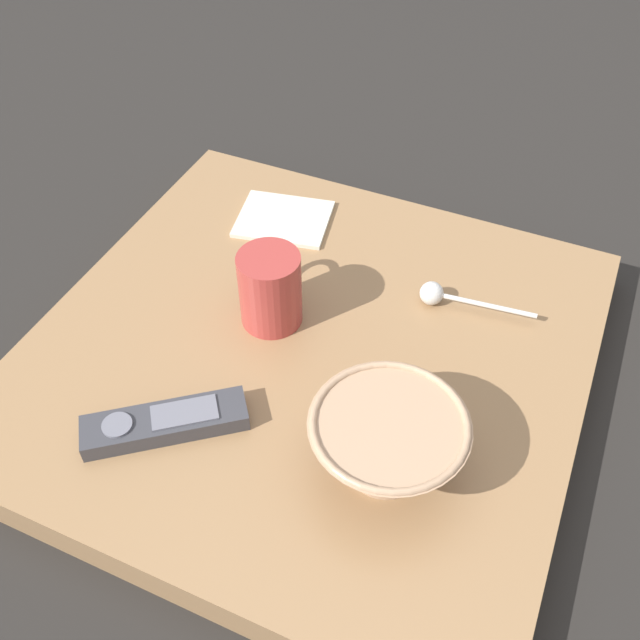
% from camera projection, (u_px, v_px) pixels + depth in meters
% --- Properties ---
extents(ground_plane, '(6.00, 6.00, 0.00)m').
position_uv_depth(ground_plane, '(308.00, 371.00, 0.88)').
color(ground_plane, black).
extents(table, '(0.62, 0.63, 0.05)m').
position_uv_depth(table, '(308.00, 358.00, 0.86)').
color(table, '#936D47').
rests_on(table, ground).
extents(cereal_bowl, '(0.16, 0.16, 0.08)m').
position_uv_depth(cereal_bowl, '(387.00, 442.00, 0.70)').
color(cereal_bowl, tan).
rests_on(cereal_bowl, table).
extents(coffee_mug, '(0.10, 0.08, 0.10)m').
position_uv_depth(coffee_mug, '(270.00, 288.00, 0.84)').
color(coffee_mug, '#A53833').
rests_on(coffee_mug, table).
extents(teaspoon, '(0.03, 0.14, 0.03)m').
position_uv_depth(teaspoon, '(439.00, 295.00, 0.88)').
color(teaspoon, silver).
rests_on(teaspoon, table).
extents(tv_remote_near, '(0.14, 0.16, 0.02)m').
position_uv_depth(tv_remote_near, '(165.00, 423.00, 0.75)').
color(tv_remote_near, '#38383D').
rests_on(tv_remote_near, table).
extents(folded_napkin, '(0.13, 0.14, 0.01)m').
position_uv_depth(folded_napkin, '(284.00, 219.00, 1.00)').
color(folded_napkin, beige).
rests_on(folded_napkin, table).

